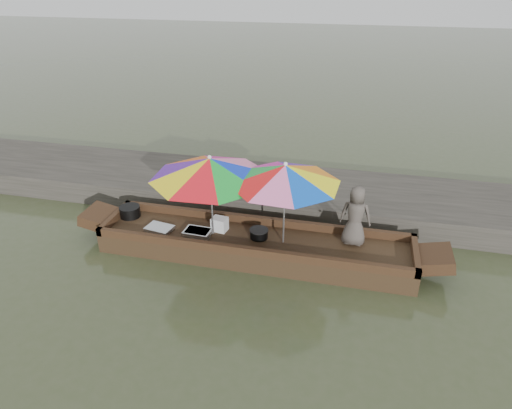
% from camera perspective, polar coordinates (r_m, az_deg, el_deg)
% --- Properties ---
extents(water, '(80.00, 80.00, 0.00)m').
position_cam_1_polar(water, '(8.55, -0.16, -6.26)').
color(water, '#394325').
rests_on(water, ground).
extents(dock, '(22.00, 2.20, 0.50)m').
position_cam_1_polar(dock, '(10.30, 2.71, 1.54)').
color(dock, '#2D2B26').
rests_on(dock, ground).
extents(boat_hull, '(5.72, 1.20, 0.35)m').
position_cam_1_polar(boat_hull, '(8.46, -0.16, -5.27)').
color(boat_hull, black).
rests_on(boat_hull, water).
extents(cooking_pot, '(0.40, 0.40, 0.21)m').
position_cam_1_polar(cooking_pot, '(9.38, -15.49, -0.84)').
color(cooking_pot, black).
rests_on(cooking_pot, boat_hull).
extents(tray_crayfish, '(0.51, 0.37, 0.09)m').
position_cam_1_polar(tray_crayfish, '(8.53, -7.31, -3.49)').
color(tray_crayfish, silver).
rests_on(tray_crayfish, boat_hull).
extents(tray_scallop, '(0.55, 0.42, 0.06)m').
position_cam_1_polar(tray_scallop, '(8.81, -11.98, -2.92)').
color(tray_scallop, silver).
rests_on(tray_scallop, boat_hull).
extents(charcoal_grill, '(0.33, 0.33, 0.15)m').
position_cam_1_polar(charcoal_grill, '(8.35, 0.37, -3.70)').
color(charcoal_grill, black).
rests_on(charcoal_grill, boat_hull).
extents(supply_bag, '(0.31, 0.26, 0.26)m').
position_cam_1_polar(supply_bag, '(8.58, -4.56, -2.46)').
color(supply_bag, silver).
rests_on(supply_bag, boat_hull).
extents(vendor, '(0.58, 0.41, 1.13)m').
position_cam_1_polar(vendor, '(8.13, 12.34, -1.36)').
color(vendor, '#49423C').
rests_on(vendor, boat_hull).
extents(umbrella_bow, '(2.76, 2.76, 1.55)m').
position_cam_1_polar(umbrella_bow, '(8.19, -5.59, 1.06)').
color(umbrella_bow, '#0C2FD8').
rests_on(umbrella_bow, boat_hull).
extents(umbrella_stern, '(2.43, 2.43, 1.55)m').
position_cam_1_polar(umbrella_stern, '(7.89, 3.56, 0.07)').
color(umbrella_stern, orange).
rests_on(umbrella_stern, boat_hull).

